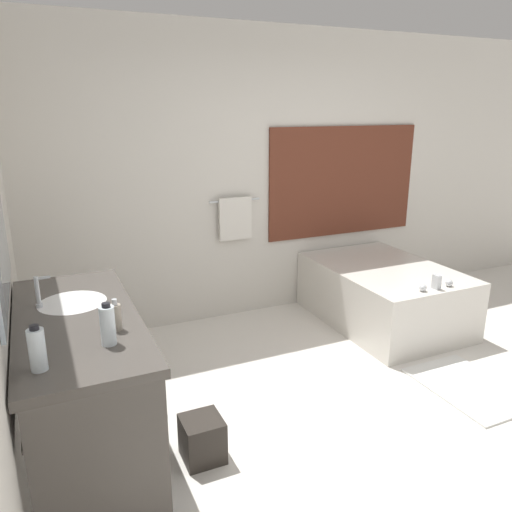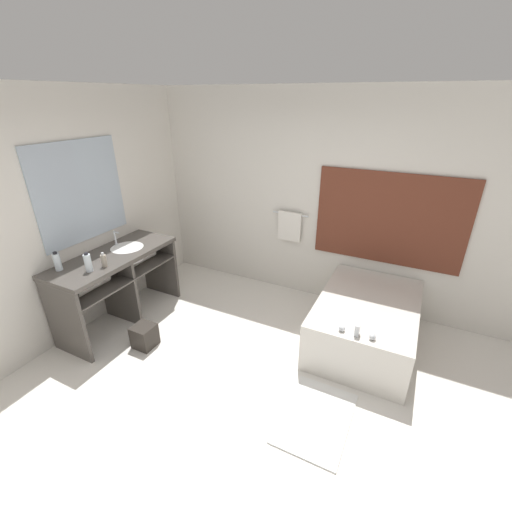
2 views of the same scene
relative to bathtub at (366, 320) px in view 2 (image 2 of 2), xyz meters
name	(u,v)px [view 2 (image 2 of 2)]	position (x,y,z in m)	size (l,w,h in m)	color
ground_plane	(230,404)	(-0.92, -1.44, -0.30)	(16.00, 16.00, 0.00)	silver
wall_back_with_blinds	(317,202)	(-0.89, 0.79, 1.04)	(7.40, 0.13, 2.70)	silver
wall_left_with_mirror	(37,228)	(-3.15, -1.43, 1.05)	(0.08, 7.40, 2.70)	silver
vanity_counter	(118,272)	(-2.79, -0.85, 0.36)	(0.63, 1.51, 0.90)	#4C4742
sink_faucet	(116,238)	(-2.96, -0.66, 0.69)	(0.09, 0.04, 0.18)	silver
bathtub	(366,320)	(0.00, 0.00, 0.00)	(1.03, 1.50, 0.67)	silver
water_bottle_1	(88,263)	(-2.68, -1.29, 0.70)	(0.07, 0.07, 0.21)	white
water_bottle_2	(57,262)	(-2.99, -1.42, 0.70)	(0.07, 0.07, 0.21)	white
soap_dispenser	(104,261)	(-2.62, -1.14, 0.67)	(0.06, 0.06, 0.17)	gray
waste_bin	(144,336)	(-2.19, -1.15, -0.17)	(0.23, 0.23, 0.26)	#2D2823
bath_mat	(316,418)	(-0.17, -1.24, -0.30)	(0.57, 0.82, 0.02)	white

